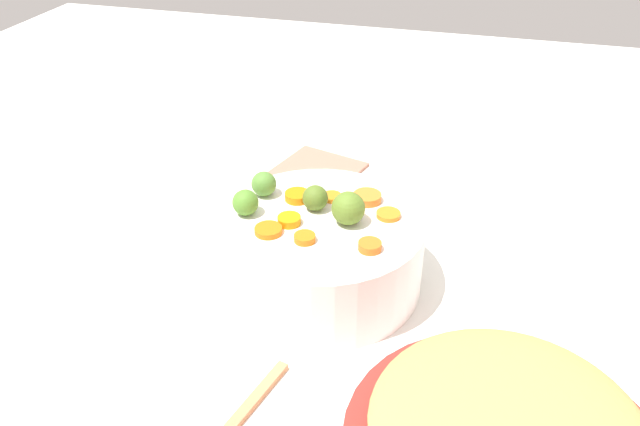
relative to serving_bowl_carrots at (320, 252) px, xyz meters
The scene contains 15 objects.
tabletop 0.07m from the serving_bowl_carrots, 141.45° to the left, with size 2.40×2.40×0.02m, color white.
serving_bowl_carrots is the anchor object (origin of this frame).
carrot_slice_0 0.08m from the serving_bowl_carrots, 87.75° to the left, with size 0.03×0.03×0.01m, color orange.
carrot_slice_1 0.08m from the serving_bowl_carrots, 137.41° to the left, with size 0.03×0.03×0.01m, color orange.
carrot_slice_2 0.08m from the serving_bowl_carrots, 95.84° to the right, with size 0.03×0.03×0.01m, color orange.
carrot_slice_3 0.11m from the serving_bowl_carrots, 32.31° to the right, with size 0.03×0.03×0.01m, color orange.
carrot_slice_4 0.09m from the serving_bowl_carrots, 139.37° to the right, with size 0.04×0.04×0.01m, color orange.
carrot_slice_5 0.10m from the serving_bowl_carrots, 51.45° to the left, with size 0.04×0.04×0.01m, color orange.
carrot_slice_6 0.11m from the serving_bowl_carrots, 19.84° to the left, with size 0.03×0.03×0.01m, color orange.
carrot_slice_7 0.07m from the serving_bowl_carrots, 151.47° to the right, with size 0.03×0.03×0.01m, color orange.
brussels_sprout_0 0.12m from the serving_bowl_carrots, 156.23° to the left, with size 0.03×0.03×0.03m, color #558835.
brussels_sprout_1 0.12m from the serving_bowl_carrots, behind, with size 0.03×0.03×0.03m, color #53892D.
brussels_sprout_2 0.08m from the serving_bowl_carrots, ahead, with size 0.04×0.04×0.04m, color olive.
brussels_sprout_3 0.07m from the serving_bowl_carrots, 119.15° to the left, with size 0.03×0.03×0.03m, color #557026.
dish_towel 0.31m from the serving_bowl_carrots, 107.22° to the left, with size 0.14×0.15×0.01m, color #B6755F.
Camera 1 is at (0.20, -0.68, 0.57)m, focal length 35.69 mm.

